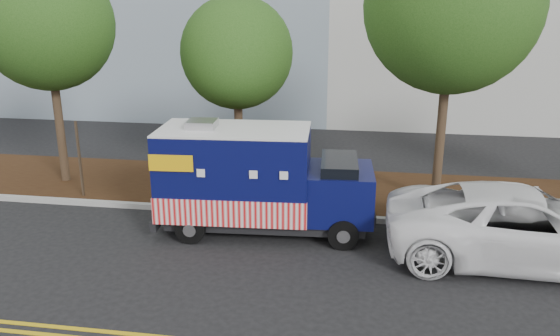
# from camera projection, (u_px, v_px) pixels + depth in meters

# --- Properties ---
(ground) EXTENTS (120.00, 120.00, 0.00)m
(ground) POSITION_uv_depth(u_px,v_px,m) (213.00, 234.00, 13.91)
(ground) COLOR black
(ground) RESTS_ON ground
(curb) EXTENTS (120.00, 0.18, 0.15)m
(curb) POSITION_uv_depth(u_px,v_px,m) (227.00, 211.00, 15.21)
(curb) COLOR #9E9E99
(curb) RESTS_ON ground
(mulch_strip) EXTENTS (120.00, 4.00, 0.15)m
(mulch_strip) POSITION_uv_depth(u_px,v_px,m) (243.00, 186.00, 17.19)
(mulch_strip) COLOR black
(mulch_strip) RESTS_ON ground
(centerline_near) EXTENTS (120.00, 0.10, 0.01)m
(centerline_near) POSITION_uv_depth(u_px,v_px,m) (146.00, 335.00, 9.71)
(centerline_near) COLOR gold
(centerline_near) RESTS_ON ground
(tree_a) EXTENTS (3.93, 3.93, 6.97)m
(tree_a) POSITION_uv_depth(u_px,v_px,m) (47.00, 25.00, 16.13)
(tree_a) COLOR #38281C
(tree_a) RESTS_ON ground
(tree_b) EXTENTS (3.36, 3.36, 5.88)m
(tree_b) POSITION_uv_depth(u_px,v_px,m) (237.00, 53.00, 16.21)
(tree_b) COLOR #38281C
(tree_b) RESTS_ON ground
(tree_c) EXTENTS (4.62, 4.62, 7.87)m
(tree_c) POSITION_uv_depth(u_px,v_px,m) (452.00, 6.00, 14.26)
(tree_c) COLOR #38281C
(tree_c) RESTS_ON ground
(sign_post) EXTENTS (0.06, 0.06, 2.40)m
(sign_post) POSITION_uv_depth(u_px,v_px,m) (80.00, 161.00, 15.88)
(sign_post) COLOR #473828
(sign_post) RESTS_ON ground
(food_truck) EXTENTS (5.58, 2.38, 2.88)m
(food_truck) POSITION_uv_depth(u_px,v_px,m) (254.00, 182.00, 13.76)
(food_truck) COLOR black
(food_truck) RESTS_ON ground
(white_car) EXTENTS (6.20, 3.00, 1.70)m
(white_car) POSITION_uv_depth(u_px,v_px,m) (524.00, 226.00, 12.25)
(white_car) COLOR white
(white_car) RESTS_ON ground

